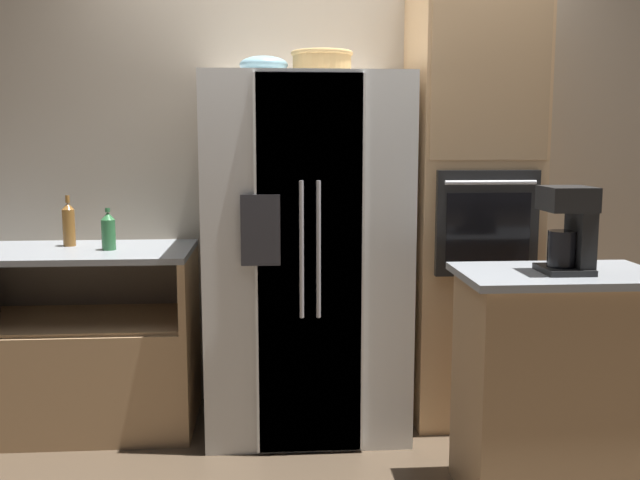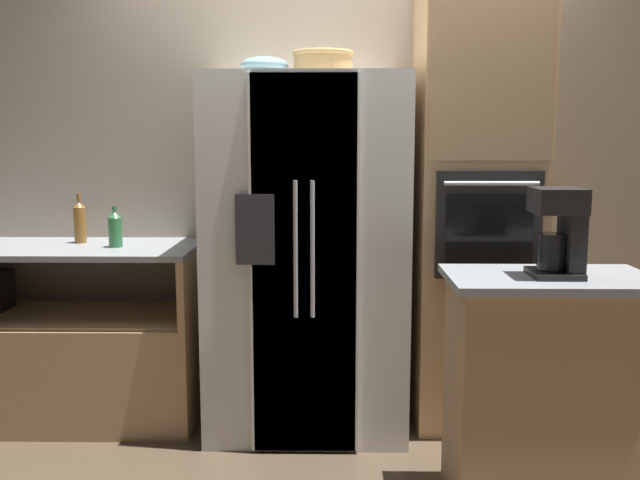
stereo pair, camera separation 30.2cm
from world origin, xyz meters
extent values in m
plane|color=#4C3D2D|center=(0.00, 0.00, 0.00)|extent=(20.00, 20.00, 0.00)
cube|color=tan|center=(0.00, 0.47, 1.40)|extent=(12.00, 0.06, 2.80)
cube|color=tan|center=(-1.39, 0.12, 0.27)|extent=(1.36, 0.65, 0.55)
cube|color=tan|center=(-1.39, 0.12, 0.56)|extent=(1.30, 0.60, 0.02)
cube|color=tan|center=(-0.72, 0.12, 0.72)|extent=(0.04, 0.65, 0.34)
cube|color=gray|center=(-1.39, 0.12, 0.90)|extent=(1.36, 0.65, 0.03)
cube|color=silver|center=(-0.13, 0.07, 0.88)|extent=(0.98, 0.74, 1.77)
cube|color=silver|center=(-0.14, -0.31, 0.88)|extent=(0.48, 0.02, 1.73)
cube|color=silver|center=(-0.13, -0.31, 0.88)|extent=(0.48, 0.02, 1.73)
cylinder|color=#B2B2B7|center=(-0.17, -0.33, 0.97)|extent=(0.02, 0.02, 0.62)
cylinder|color=#B2B2B7|center=(-0.10, -0.33, 0.97)|extent=(0.02, 0.02, 0.62)
cube|color=#2D2D33|center=(-0.35, -0.32, 1.06)|extent=(0.18, 0.01, 0.32)
cube|color=tan|center=(0.72, 0.15, 1.14)|extent=(0.60, 0.59, 2.27)
cube|color=black|center=(0.72, -0.16, 1.07)|extent=(0.50, 0.04, 0.51)
cube|color=black|center=(0.72, -0.18, 1.03)|extent=(0.41, 0.01, 0.35)
cylinder|color=#B2B2B7|center=(0.72, -0.20, 1.26)|extent=(0.44, 0.02, 0.02)
cube|color=#A68259|center=(0.72, -0.14, 1.80)|extent=(0.57, 0.01, 0.86)
cube|color=tan|center=(0.83, -0.76, 0.46)|extent=(0.73, 0.46, 0.91)
cube|color=gray|center=(0.83, -0.76, 0.93)|extent=(0.79, 0.50, 0.03)
cylinder|color=tan|center=(-0.05, 0.03, 1.82)|extent=(0.28, 0.28, 0.10)
torus|color=tan|center=(-0.05, 0.03, 1.87)|extent=(0.30, 0.30, 0.02)
ellipsoid|color=#668C99|center=(-0.33, 0.00, 1.81)|extent=(0.23, 0.23, 0.08)
cylinder|color=brown|center=(-1.34, 0.23, 1.01)|extent=(0.06, 0.06, 0.19)
cone|color=brown|center=(-1.34, 0.23, 1.12)|extent=(0.06, 0.06, 0.03)
cylinder|color=brown|center=(-1.34, 0.23, 1.16)|extent=(0.02, 0.02, 0.04)
cylinder|color=#33723F|center=(-1.11, 0.09, 0.99)|extent=(0.07, 0.07, 0.15)
cone|color=#33723F|center=(-1.11, 0.09, 1.09)|extent=(0.07, 0.07, 0.04)
cylinder|color=#33723F|center=(-1.11, 0.09, 1.12)|extent=(0.02, 0.02, 0.02)
cube|color=black|center=(0.84, -0.79, 0.96)|extent=(0.18, 0.20, 0.02)
cylinder|color=black|center=(0.83, -0.79, 1.04)|extent=(0.11, 0.11, 0.14)
cube|color=black|center=(0.90, -0.79, 1.11)|extent=(0.06, 0.17, 0.34)
cube|color=black|center=(0.84, -0.79, 1.24)|extent=(0.18, 0.20, 0.09)
camera|label=1|loc=(-0.32, -3.47, 1.47)|focal=40.00mm
camera|label=2|loc=(-0.01, -3.48, 1.47)|focal=40.00mm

